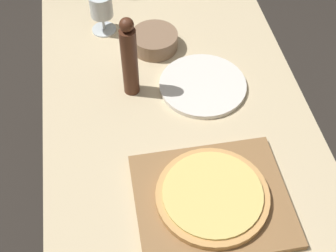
# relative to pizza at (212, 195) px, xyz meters

# --- Properties ---
(ground_plane) EXTENTS (12.00, 12.00, 0.00)m
(ground_plane) POSITION_rel_pizza_xyz_m (-0.03, 0.25, -0.80)
(ground_plane) COLOR #2D2823
(dining_table) EXTENTS (0.72, 1.68, 0.77)m
(dining_table) POSITION_rel_pizza_xyz_m (-0.03, 0.25, -0.13)
(dining_table) COLOR #CCB78E
(dining_table) RESTS_ON ground_plane
(cutting_board) EXTENTS (0.36, 0.30, 0.02)m
(cutting_board) POSITION_rel_pizza_xyz_m (0.00, 0.00, -0.02)
(cutting_board) COLOR olive
(cutting_board) RESTS_ON dining_table
(pizza) EXTENTS (0.26, 0.26, 0.02)m
(pizza) POSITION_rel_pizza_xyz_m (0.00, 0.00, 0.00)
(pizza) COLOR tan
(pizza) RESTS_ON cutting_board
(pepper_mill) EXTENTS (0.04, 0.04, 0.25)m
(pepper_mill) POSITION_rel_pizza_xyz_m (-0.14, 0.39, 0.09)
(pepper_mill) COLOR #4C2819
(pepper_mill) RESTS_ON dining_table
(wine_glass) EXTENTS (0.08, 0.08, 0.13)m
(wine_glass) POSITION_rel_pizza_xyz_m (-0.19, 0.67, 0.06)
(wine_glass) COLOR silver
(wine_glass) RESTS_ON dining_table
(small_bowl) EXTENTS (0.14, 0.14, 0.05)m
(small_bowl) POSITION_rel_pizza_xyz_m (-0.05, 0.56, -0.00)
(small_bowl) COLOR #84664C
(small_bowl) RESTS_ON dining_table
(dinner_plate) EXTENTS (0.25, 0.25, 0.01)m
(dinner_plate) POSITION_rel_pizza_xyz_m (0.06, 0.37, -0.02)
(dinner_plate) COLOR silver
(dinner_plate) RESTS_ON dining_table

